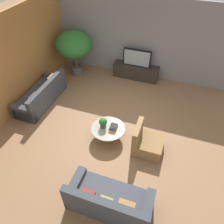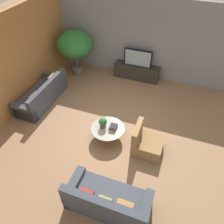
# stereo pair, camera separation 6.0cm
# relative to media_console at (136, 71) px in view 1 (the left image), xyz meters

# --- Properties ---
(ground_plane) EXTENTS (24.00, 24.00, 0.00)m
(ground_plane) POSITION_rel_media_console_xyz_m (-0.06, -2.94, -0.28)
(ground_plane) COLOR #8C6647
(back_wall_stone) EXTENTS (7.40, 0.12, 3.00)m
(back_wall_stone) POSITION_rel_media_console_xyz_m (-0.06, 0.32, 1.22)
(back_wall_stone) COLOR gray
(back_wall_stone) RESTS_ON ground
(side_wall_left) EXTENTS (0.12, 7.40, 3.00)m
(side_wall_left) POSITION_rel_media_console_xyz_m (-3.32, -2.74, 1.22)
(side_wall_left) COLOR #B2753D
(side_wall_left) RESTS_ON ground
(media_console) EXTENTS (1.81, 0.50, 0.55)m
(media_console) POSITION_rel_media_console_xyz_m (0.00, 0.00, 0.00)
(media_console) COLOR #2D2823
(media_console) RESTS_ON ground
(television) EXTENTS (1.07, 0.13, 0.67)m
(television) POSITION_rel_media_console_xyz_m (-0.00, -0.00, 0.59)
(television) COLOR black
(television) RESTS_ON media_console
(coffee_table) EXTENTS (0.97, 0.97, 0.40)m
(coffee_table) POSITION_rel_media_console_xyz_m (0.05, -3.39, -0.01)
(coffee_table) COLOR #756656
(coffee_table) RESTS_ON ground
(couch_by_wall) EXTENTS (0.84, 2.13, 0.84)m
(couch_by_wall) POSITION_rel_media_console_xyz_m (-2.68, -2.61, 0.01)
(couch_by_wall) COLOR #3D424C
(couch_by_wall) RESTS_ON ground
(couch_near_entry) EXTENTS (1.87, 0.84, 0.84)m
(couch_near_entry) POSITION_rel_media_console_xyz_m (0.81, -5.36, 0.00)
(couch_near_entry) COLOR #3D424C
(couch_near_entry) RESTS_ON ground
(armchair_wicker) EXTENTS (0.80, 0.76, 0.86)m
(armchair_wicker) POSITION_rel_media_console_xyz_m (1.21, -3.46, -0.01)
(armchair_wicker) COLOR olive
(armchair_wicker) RESTS_ON ground
(potted_palm_tall) EXTENTS (1.37, 1.37, 1.78)m
(potted_palm_tall) POSITION_rel_media_console_xyz_m (-2.37, -0.51, 0.96)
(potted_palm_tall) COLOR #514C47
(potted_palm_tall) RESTS_ON ground
(potted_plant_tabletop) EXTENTS (0.23, 0.23, 0.32)m
(potted_plant_tabletop) POSITION_rel_media_console_xyz_m (-0.09, -3.39, 0.29)
(potted_plant_tabletop) COLOR #514C47
(potted_plant_tabletop) RESTS_ON coffee_table
(book_stack) EXTENTS (0.21, 0.30, 0.12)m
(book_stack) POSITION_rel_media_console_xyz_m (0.21, -3.36, 0.17)
(book_stack) COLOR gold
(book_stack) RESTS_ON coffee_table
(remote_black) EXTENTS (0.08, 0.16, 0.02)m
(remote_black) POSITION_rel_media_console_xyz_m (-0.12, -3.16, 0.12)
(remote_black) COLOR black
(remote_black) RESTS_ON coffee_table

